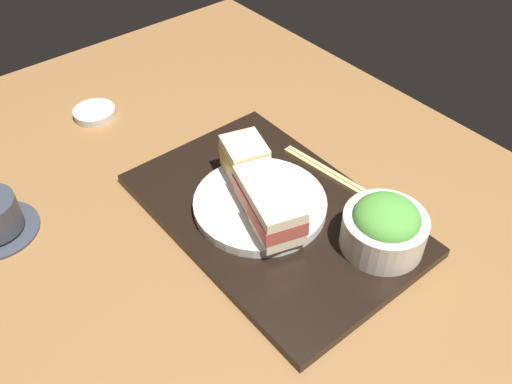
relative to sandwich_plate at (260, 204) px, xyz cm
name	(u,v)px	position (x,y,z in cm)	size (l,w,h in cm)	color
ground_plane	(248,259)	(-4.70, 6.14, -3.87)	(140.00, 100.00, 3.00)	brown
serving_tray	(272,214)	(-1.57, -1.14, -1.58)	(43.83, 28.71, 1.57)	black
sandwich_plate	(260,204)	(0.00, 0.00, 0.00)	(20.20, 20.20, 1.59)	silver
sandwich_near	(278,218)	(-6.64, 2.36, 3.73)	(8.44, 8.08, 5.87)	beige
sandwich_middle	(260,188)	(0.00, 0.00, 3.31)	(8.51, 8.18, 5.04)	beige
sandwich_far	(245,158)	(6.64, -2.36, 3.62)	(8.70, 8.04, 5.66)	beige
salad_bowl	(385,227)	(-16.58, -8.59, 2.87)	(11.81, 11.81, 7.91)	beige
chopsticks_pair	(335,177)	(-2.38, -13.59, -0.44)	(20.51, 3.87, 0.70)	tan
small_sauce_dish	(95,113)	(39.88, 7.42, -1.61)	(7.80, 7.80, 1.51)	beige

